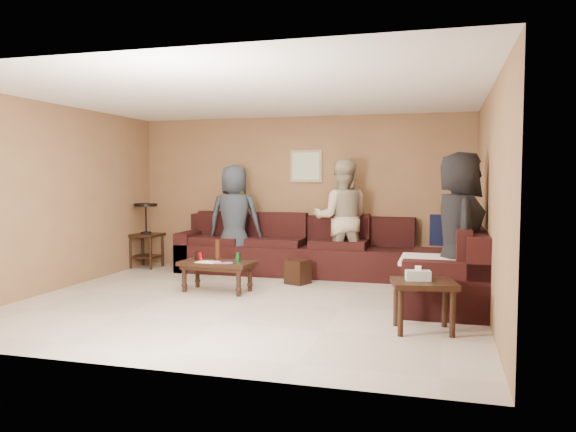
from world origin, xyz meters
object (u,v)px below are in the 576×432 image
Objects in this scene: coffee_table at (217,266)px; person_middle at (342,218)px; person_left at (235,219)px; end_table_left at (146,234)px; side_table_right at (423,288)px; person_right at (460,231)px; sectional_sofa at (338,260)px; waste_bin at (298,272)px.

person_middle is at bearing 47.42° from coffee_table.
end_table_left is at bearing -10.71° from person_left.
end_table_left reaches higher than side_table_right.
person_right is (3.07, -0.12, 0.56)m from coffee_table.
person_left is at bearing -7.37° from person_middle.
side_table_right is 4.03m from person_left.
side_table_right is at bearing 104.14° from person_middle.
person_middle is 0.99× the size of person_right.
sectional_sofa is 0.74m from person_middle.
end_table_left is 2.93m from waste_bin.
side_table_right is 2.03× the size of waste_bin.
sectional_sofa is 1.78m from coffee_table.
waste_bin is at bearing -156.44° from sectional_sofa.
end_table_left is 1.66m from person_left.
sectional_sofa is 2.63m from side_table_right.
end_table_left is 5.40m from side_table_right.
side_table_right is at bearing 152.78° from person_right.
end_table_left reaches higher than coffee_table.
person_left is at bearing 168.31° from sectional_sofa.
person_left is (1.63, -0.12, 0.29)m from end_table_left.
side_table_right is at bearing -48.78° from waste_bin.
sectional_sofa is at bearing 118.93° from side_table_right.
sectional_sofa is 2.71× the size of person_left.
person_left is at bearing 56.09° from person_right.
person_left is (-3.00, 2.66, 0.43)m from side_table_right.
coffee_table reaches higher than side_table_right.
person_right is at bearing -23.47° from waste_bin.
person_right is at bearing 148.85° from person_left.
end_table_left is 0.60× the size of person_right.
end_table_left is 3.15× the size of waste_bin.
person_right is (0.36, 1.12, 0.47)m from side_table_right.
person_left is 3.70m from person_right.
end_table_left is at bearing -11.24° from person_middle.
person_right reaches higher than end_table_left.
waste_bin is 1.13m from person_middle.
side_table_right is at bearing 131.84° from person_left.
sectional_sofa is at bearing 36.35° from coffee_table.
end_table_left is at bearing 62.32° from person_right.
waste_bin is (0.90, 0.82, -0.18)m from coffee_table.
person_right reaches higher than coffee_table.
coffee_table is 2.98m from side_table_right.
end_table_left is 0.60× the size of person_middle.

